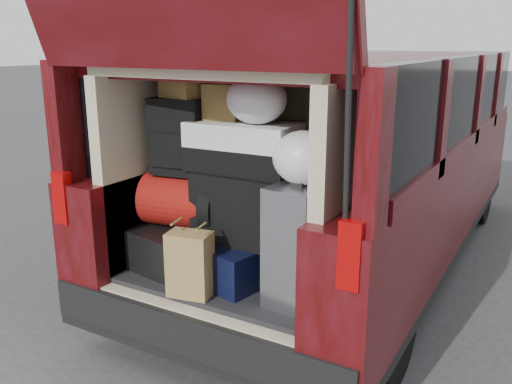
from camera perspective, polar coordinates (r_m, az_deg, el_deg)
ground at (r=3.37m, az=-3.34°, el=-18.22°), size 80.00×80.00×0.00m
minivan at (r=4.57m, az=9.36°, el=3.13°), size 1.90×5.35×2.77m
load_floor at (r=3.43m, az=-0.83°, el=-12.21°), size 1.24×1.05×0.55m
black_hardshell at (r=3.38m, az=-7.49°, el=-5.41°), size 0.54×0.68×0.25m
navy_hardshell at (r=3.15m, az=-1.78°, el=-6.99°), size 0.53×0.60×0.23m
silver_roller at (r=2.83m, az=5.15°, el=-5.36°), size 0.31×0.45×0.63m
kraft_bag at (r=2.93m, az=-6.96°, el=-7.56°), size 0.25×0.19×0.35m
red_duffel at (r=3.26m, az=-7.37°, el=-0.92°), size 0.54×0.39×0.33m
black_soft_case at (r=3.05m, az=-1.14°, el=-1.54°), size 0.55×0.33×0.39m
backpack at (r=3.19m, az=-8.14°, el=5.81°), size 0.34×0.24×0.44m
twotone_duffel at (r=3.01m, az=-1.35°, el=4.75°), size 0.62×0.33×0.27m
grocery_sack_lower at (r=3.17m, az=-7.54°, el=11.81°), size 0.28×0.24×0.22m
grocery_sack_upper at (r=3.09m, az=-3.38°, el=9.45°), size 0.23×0.19×0.20m
plastic_bag_center at (r=2.91m, az=0.08°, el=9.73°), size 0.38×0.36×0.26m
plastic_bag_right at (r=2.69m, az=5.01°, el=3.60°), size 0.35×0.33×0.27m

